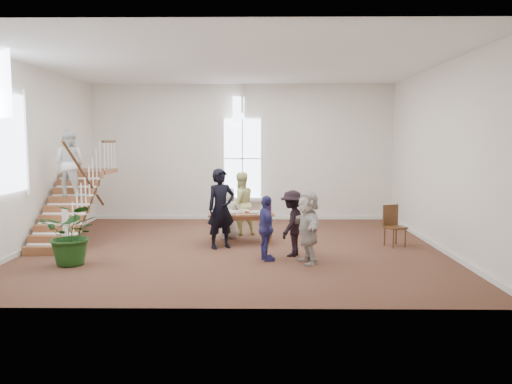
{
  "coord_description": "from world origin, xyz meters",
  "views": [
    {
      "loc": [
        0.65,
        -12.18,
        2.67
      ],
      "look_at": [
        0.5,
        0.4,
        1.35
      ],
      "focal_mm": 35.0,
      "sensor_mm": 36.0,
      "label": 1
    }
  ],
  "objects_px": {
    "person_yellow": "(240,204)",
    "woman_cluster_b": "(292,223)",
    "police_officer": "(221,209)",
    "library_table": "(240,216)",
    "elderly_woman": "(229,213)",
    "woman_cluster_a": "(266,228)",
    "woman_cluster_c": "(308,227)",
    "side_chair": "(393,223)",
    "floor_plant": "(72,234)"
  },
  "relations": [
    {
      "from": "person_yellow",
      "to": "library_table",
      "type": "bearing_deg",
      "value": 64.45
    },
    {
      "from": "elderly_woman",
      "to": "person_yellow",
      "type": "relative_size",
      "value": 0.79
    },
    {
      "from": "police_officer",
      "to": "woman_cluster_a",
      "type": "distance_m",
      "value": 1.7
    },
    {
      "from": "person_yellow",
      "to": "woman_cluster_c",
      "type": "bearing_deg",
      "value": 89.51
    },
    {
      "from": "library_table",
      "to": "police_officer",
      "type": "xyz_separation_m",
      "value": [
        -0.43,
        -0.65,
        0.28
      ]
    },
    {
      "from": "person_yellow",
      "to": "woman_cluster_a",
      "type": "distance_m",
      "value": 3.1
    },
    {
      "from": "person_yellow",
      "to": "woman_cluster_b",
      "type": "xyz_separation_m",
      "value": [
        1.3,
        -2.56,
        -0.12
      ]
    },
    {
      "from": "elderly_woman",
      "to": "person_yellow",
      "type": "height_order",
      "value": "person_yellow"
    },
    {
      "from": "police_officer",
      "to": "library_table",
      "type": "bearing_deg",
      "value": 27.89
    },
    {
      "from": "elderly_woman",
      "to": "woman_cluster_b",
      "type": "distance_m",
      "value": 2.61
    },
    {
      "from": "elderly_woman",
      "to": "side_chair",
      "type": "height_order",
      "value": "elderly_woman"
    },
    {
      "from": "side_chair",
      "to": "woman_cluster_b",
      "type": "bearing_deg",
      "value": -178.85
    },
    {
      "from": "library_table",
      "to": "woman_cluster_c",
      "type": "distance_m",
      "value": 2.64
    },
    {
      "from": "police_officer",
      "to": "woman_cluster_a",
      "type": "xyz_separation_m",
      "value": [
        1.1,
        -1.26,
        -0.26
      ]
    },
    {
      "from": "woman_cluster_a",
      "to": "woman_cluster_b",
      "type": "bearing_deg",
      "value": -69.46
    },
    {
      "from": "elderly_woman",
      "to": "floor_plant",
      "type": "bearing_deg",
      "value": 25.66
    },
    {
      "from": "person_yellow",
      "to": "side_chair",
      "type": "distance_m",
      "value": 4.18
    },
    {
      "from": "floor_plant",
      "to": "woman_cluster_a",
      "type": "bearing_deg",
      "value": 5.83
    },
    {
      "from": "police_officer",
      "to": "woman_cluster_b",
      "type": "distance_m",
      "value": 1.9
    },
    {
      "from": "police_officer",
      "to": "side_chair",
      "type": "bearing_deg",
      "value": -24.22
    },
    {
      "from": "person_yellow",
      "to": "woman_cluster_c",
      "type": "height_order",
      "value": "person_yellow"
    },
    {
      "from": "library_table",
      "to": "woman_cluster_c",
      "type": "height_order",
      "value": "woman_cluster_c"
    },
    {
      "from": "library_table",
      "to": "woman_cluster_b",
      "type": "distance_m",
      "value": 1.94
    },
    {
      "from": "woman_cluster_b",
      "to": "side_chair",
      "type": "relative_size",
      "value": 1.48
    },
    {
      "from": "police_officer",
      "to": "woman_cluster_c",
      "type": "height_order",
      "value": "police_officer"
    },
    {
      "from": "elderly_woman",
      "to": "side_chair",
      "type": "relative_size",
      "value": 1.35
    },
    {
      "from": "elderly_woman",
      "to": "woman_cluster_b",
      "type": "height_order",
      "value": "woman_cluster_b"
    },
    {
      "from": "woman_cluster_a",
      "to": "police_officer",
      "type": "bearing_deg",
      "value": 24.85
    },
    {
      "from": "woman_cluster_c",
      "to": "woman_cluster_b",
      "type": "bearing_deg",
      "value": -170.3
    },
    {
      "from": "woman_cluster_a",
      "to": "side_chair",
      "type": "xyz_separation_m",
      "value": [
        3.22,
        1.6,
        -0.15
      ]
    },
    {
      "from": "elderly_woman",
      "to": "woman_cluster_b",
      "type": "xyz_separation_m",
      "value": [
        1.6,
        -2.06,
        0.06
      ]
    },
    {
      "from": "police_officer",
      "to": "woman_cluster_c",
      "type": "relative_size",
      "value": 1.24
    },
    {
      "from": "elderly_woman",
      "to": "woman_cluster_a",
      "type": "xyz_separation_m",
      "value": [
        1.0,
        -2.51,
        0.03
      ]
    },
    {
      "from": "library_table",
      "to": "police_officer",
      "type": "height_order",
      "value": "police_officer"
    },
    {
      "from": "woman_cluster_b",
      "to": "floor_plant",
      "type": "bearing_deg",
      "value": -57.95
    },
    {
      "from": "woman_cluster_a",
      "to": "woman_cluster_c",
      "type": "relative_size",
      "value": 0.91
    },
    {
      "from": "floor_plant",
      "to": "side_chair",
      "type": "bearing_deg",
      "value": 15.37
    },
    {
      "from": "library_table",
      "to": "person_yellow",
      "type": "distance_m",
      "value": 1.12
    },
    {
      "from": "woman_cluster_a",
      "to": "floor_plant",
      "type": "xyz_separation_m",
      "value": [
        -4.15,
        -0.42,
        -0.06
      ]
    },
    {
      "from": "police_officer",
      "to": "elderly_woman",
      "type": "xyz_separation_m",
      "value": [
        0.1,
        1.25,
        -0.29
      ]
    },
    {
      "from": "person_yellow",
      "to": "woman_cluster_b",
      "type": "distance_m",
      "value": 2.88
    },
    {
      "from": "police_officer",
      "to": "woman_cluster_b",
      "type": "bearing_deg",
      "value": -54.18
    },
    {
      "from": "woman_cluster_a",
      "to": "elderly_woman",
      "type": "bearing_deg",
      "value": 5.47
    },
    {
      "from": "person_yellow",
      "to": "woman_cluster_a",
      "type": "xyz_separation_m",
      "value": [
        0.7,
        -3.01,
        -0.16
      ]
    },
    {
      "from": "police_officer",
      "to": "woman_cluster_c",
      "type": "bearing_deg",
      "value": -64.81
    },
    {
      "from": "elderly_woman",
      "to": "person_yellow",
      "type": "distance_m",
      "value": 0.61
    },
    {
      "from": "library_table",
      "to": "person_yellow",
      "type": "relative_size",
      "value": 1.0
    },
    {
      "from": "library_table",
      "to": "person_yellow",
      "type": "xyz_separation_m",
      "value": [
        -0.03,
        1.1,
        0.18
      ]
    },
    {
      "from": "woman_cluster_b",
      "to": "elderly_woman",
      "type": "bearing_deg",
      "value": -120.5
    },
    {
      "from": "woman_cluster_b",
      "to": "floor_plant",
      "type": "distance_m",
      "value": 4.83
    }
  ]
}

